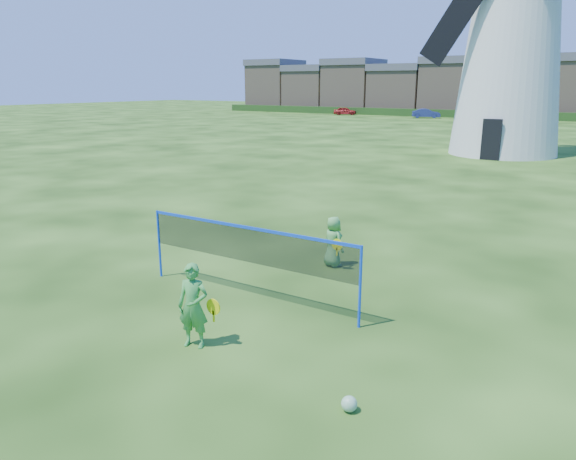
# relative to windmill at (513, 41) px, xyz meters

# --- Properties ---
(ground) EXTENTS (220.00, 220.00, 0.00)m
(ground) POSITION_rel_windmill_xyz_m (1.40, -27.91, -6.79)
(ground) COLOR black
(ground) RESTS_ON ground
(windmill) EXTENTS (14.28, 6.45, 19.60)m
(windmill) POSITION_rel_windmill_xyz_m (0.00, 0.00, 0.00)
(windmill) COLOR silver
(windmill) RESTS_ON ground
(badminton_net) EXTENTS (5.05, 0.05, 1.55)m
(badminton_net) POSITION_rel_windmill_xyz_m (0.84, -27.74, -5.65)
(badminton_net) COLOR blue
(badminton_net) RESTS_ON ground
(player_girl) EXTENTS (0.72, 0.49, 1.45)m
(player_girl) POSITION_rel_windmill_xyz_m (1.33, -29.89, -6.06)
(player_girl) COLOR green
(player_girl) RESTS_ON ground
(player_boy) EXTENTS (0.71, 0.60, 1.23)m
(player_boy) POSITION_rel_windmill_xyz_m (1.32, -24.95, -6.18)
(player_boy) COLOR #55A44F
(player_boy) RESTS_ON ground
(play_ball) EXTENTS (0.22, 0.22, 0.22)m
(play_ball) POSITION_rel_windmill_xyz_m (4.37, -30.19, -6.68)
(play_ball) COLOR green
(play_ball) RESTS_ON ground
(terraced_houses) EXTENTS (58.88, 8.40, 8.36)m
(terraced_houses) POSITION_rel_windmill_xyz_m (-21.32, 44.09, -2.81)
(terraced_houses) COLOR gray
(terraced_houses) RESTS_ON ground
(hedge) EXTENTS (62.00, 0.80, 1.00)m
(hedge) POSITION_rel_windmill_xyz_m (-20.60, 38.09, -6.29)
(hedge) COLOR #193814
(hedge) RESTS_ON ground
(car_left) EXTENTS (3.56, 2.35, 1.13)m
(car_left) POSITION_rel_windmill_xyz_m (-29.18, 35.78, -6.23)
(car_left) COLOR maroon
(car_left) RESTS_ON ground
(car_right) EXTENTS (3.87, 2.38, 1.20)m
(car_right) POSITION_rel_windmill_xyz_m (-16.82, 35.01, -6.19)
(car_right) COLOR navy
(car_right) RESTS_ON ground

